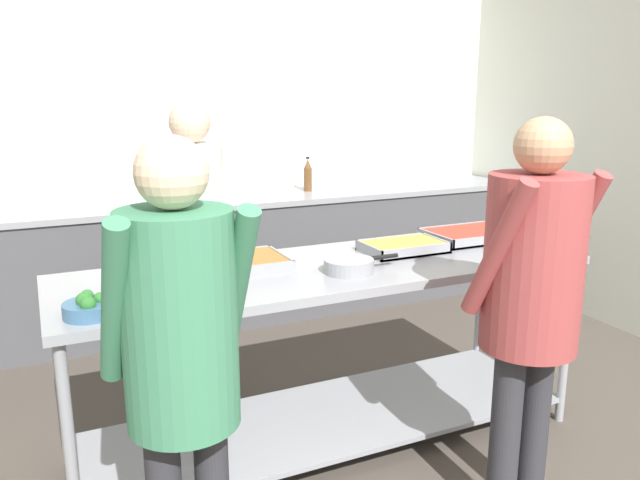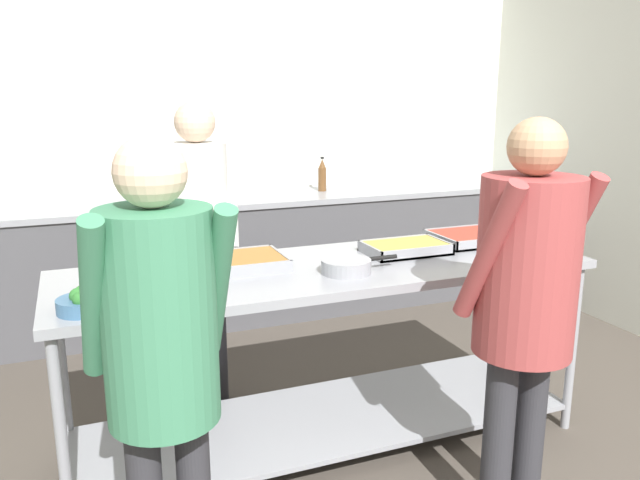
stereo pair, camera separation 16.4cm
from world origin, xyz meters
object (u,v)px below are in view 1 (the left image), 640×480
Objects in this scene: sauce_pan at (349,265)px; guest_serving_left at (532,283)px; serving_tray_greens at (470,235)px; cook_behind_counter at (194,222)px; water_bottle at (308,175)px; serving_tray_roast at (235,264)px; guest_serving_right at (181,341)px; broccoli_bowl at (90,307)px; serving_tray_vegetables at (403,247)px; plate_stack at (150,278)px.

sauce_pan is 0.23× the size of guest_serving_left.
serving_tray_greens is 1.49m from cook_behind_counter.
serving_tray_roast is at bearing -122.66° from water_bottle.
guest_serving_left is at bearing -57.17° from sauce_pan.
guest_serving_right is (-1.33, 0.03, -0.01)m from guest_serving_left.
broccoli_bowl reaches higher than serving_tray_vegetables.
guest_serving_right is at bearing -152.66° from serving_tray_greens.
broccoli_bowl is 0.12× the size of guest_serving_left.
broccoli_bowl is at bearing -168.20° from serving_tray_vegetables.
serving_tray_greens is at bearing 8.82° from serving_tray_vegetables.
water_bottle is at bearing 59.33° from guest_serving_right.
cook_behind_counter is (-0.05, 0.53, 0.10)m from serving_tray_roast.
broccoli_bowl is 0.12× the size of cook_behind_counter.
water_bottle is at bearing 70.91° from sauce_pan.
guest_serving_left is (-0.47, -0.96, 0.06)m from serving_tray_greens.
plate_stack is 0.16× the size of cook_behind_counter.
guest_serving_right is at bearing -116.36° from serving_tray_roast.
plate_stack is 0.16× the size of guest_serving_right.
guest_serving_left is (1.28, -0.83, 0.05)m from plate_stack.
cook_behind_counter is at bearing 147.90° from serving_tray_vegetables.
broccoli_bowl is at bearing -174.55° from sauce_pan.
cook_behind_counter reaches higher than guest_serving_left.
sauce_pan is 0.47m from serving_tray_vegetables.
sauce_pan is at bearing -57.63° from cook_behind_counter.
plate_stack is at bearing -175.91° from serving_tray_greens.
guest_serving_right is at bearing -144.46° from sauce_pan.
water_bottle is at bearing 57.34° from serving_tray_roast.
broccoli_bowl is 1.09m from cook_behind_counter.
serving_tray_vegetables is (1.27, 0.05, -0.01)m from plate_stack.
broccoli_bowl is at bearing 159.92° from guest_serving_left.
cook_behind_counter is (0.35, 0.63, 0.09)m from plate_stack.
sauce_pan is 0.76× the size of serving_tray_greens.
cook_behind_counter is 1.79m from water_bottle.
serving_tray_roast and serving_tray_vegetables have the same top height.
serving_tray_vegetables is 0.25× the size of guest_serving_left.
guest_serving_right reaches higher than broccoli_bowl.
serving_tray_roast is 1.27× the size of sauce_pan.
plate_stack is (0.26, 0.27, 0.00)m from broccoli_bowl.
cook_behind_counter is 6.11× the size of water_bottle.
plate_stack reaches higher than serving_tray_vegetables.
sauce_pan is (0.45, -0.26, 0.01)m from serving_tray_roast.
guest_serving_left reaches higher than serving_tray_vegetables.
guest_serving_right is (-0.90, -0.64, 0.04)m from sauce_pan.
water_bottle reaches higher than sauce_pan.
guest_serving_left is 5.97× the size of water_bottle.
water_bottle is at bearing 83.92° from guest_serving_left.
plate_stack is at bearing -177.72° from serving_tray_vegetables.
broccoli_bowl is 0.58m from guest_serving_right.
serving_tray_greens is at bearing 63.90° from guest_serving_left.
broccoli_bowl is at bearing -129.78° from water_bottle.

